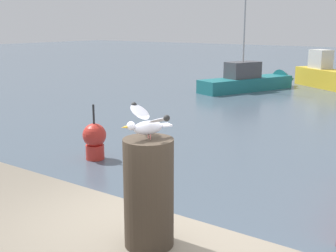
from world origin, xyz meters
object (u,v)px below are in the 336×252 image
boat_teal (254,80)px  seagull (147,123)px  mooring_post (149,193)px  channel_buoy (95,140)px  boat_yellow (327,76)px

boat_teal → seagull: bearing=-67.8°
mooring_post → seagull: size_ratio=1.50×
seagull → boat_teal: boat_teal is taller
channel_buoy → boat_teal: bearing=97.9°
seagull → boat_yellow: size_ratio=0.14×
boat_yellow → channel_buoy: 15.39m
seagull → boat_teal: bearing=112.2°
boat_yellow → seagull: bearing=-77.6°
boat_teal → mooring_post: bearing=-67.8°
seagull → channel_buoy: seagull is taller
boat_teal → boat_yellow: size_ratio=1.53×
channel_buoy → seagull: bearing=-41.7°
seagull → channel_buoy: 7.47m
seagull → boat_yellow: seagull is taller
seagull → boat_yellow: (-4.43, 20.15, -1.85)m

